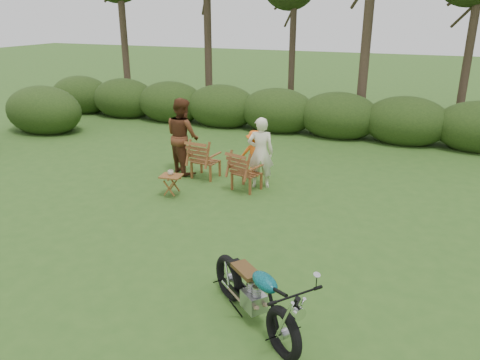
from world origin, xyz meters
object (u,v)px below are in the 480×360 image
at_px(lawn_chair_left, 206,177).
at_px(side_table, 172,186).
at_px(cup, 171,173).
at_px(child, 254,176).
at_px(lawn_chair_right, 247,190).
at_px(adult_a, 260,186).
at_px(motorcycle, 253,321).
at_px(adult_b, 184,172).

xyz_separation_m(lawn_chair_left, side_table, (-0.15, -1.35, 0.24)).
bearing_deg(cup, child, 56.65).
height_order(side_table, child, child).
relative_size(side_table, cup, 3.83).
height_order(lawn_chair_right, cup, cup).
height_order(lawn_chair_right, adult_a, adult_a).
bearing_deg(lawn_chair_left, motorcycle, 127.70).
bearing_deg(child, motorcycle, 95.90).
relative_size(cup, adult_a, 0.08).
relative_size(lawn_chair_right, child, 0.81).
relative_size(lawn_chair_right, side_table, 1.94).
height_order(cup, adult_a, adult_a).
distance_m(motorcycle, adult_b, 6.08).
distance_m(adult_a, child, 0.72).
bearing_deg(adult_a, adult_b, -25.77).
distance_m(lawn_chair_right, adult_b, 1.95).
relative_size(lawn_chair_left, adult_a, 0.60).
bearing_deg(child, cup, 42.11).
xyz_separation_m(adult_a, child, (-0.37, 0.62, 0.00)).
xyz_separation_m(adult_a, adult_b, (-2.08, 0.25, 0.00)).
relative_size(lawn_chair_left, child, 0.85).
bearing_deg(side_table, lawn_chair_left, 83.88).
relative_size(lawn_chair_right, cup, 7.41).
relative_size(lawn_chair_left, side_table, 2.02).
bearing_deg(lawn_chair_left, adult_a, -178.50).
bearing_deg(adult_b, side_table, 142.25).
height_order(lawn_chair_right, side_table, side_table).
distance_m(adult_a, adult_b, 2.10).
distance_m(lawn_chair_left, adult_a, 1.41).
xyz_separation_m(side_table, adult_a, (1.55, 1.26, -0.24)).
bearing_deg(adult_a, motorcycle, 89.95).
xyz_separation_m(lawn_chair_left, adult_b, (-0.68, 0.16, 0.00)).
xyz_separation_m(lawn_chair_right, lawn_chair_left, (-1.20, 0.39, 0.00)).
xyz_separation_m(lawn_chair_right, cup, (-1.37, -0.93, 0.52)).
height_order(lawn_chair_right, adult_b, adult_b).
bearing_deg(lawn_chair_left, child, -147.91).
bearing_deg(cup, adult_b, 108.77).
xyz_separation_m(cup, adult_a, (1.58, 1.22, -0.52)).
distance_m(lawn_chair_right, adult_a, 0.36).
distance_m(motorcycle, lawn_chair_right, 4.67).
xyz_separation_m(lawn_chair_right, child, (-0.16, 0.91, 0.00)).
bearing_deg(motorcycle, adult_b, 165.96).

